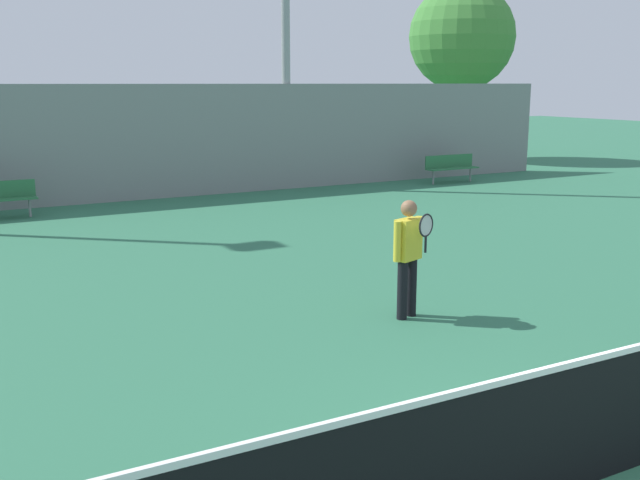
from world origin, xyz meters
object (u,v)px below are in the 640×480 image
(tree_dark_dense, at_px, (462,38))
(tennis_net, at_px, (584,422))
(tennis_player, at_px, (408,251))
(bench_courtside_far, at_px, (451,165))

(tree_dark_dense, bearing_deg, tennis_net, -127.22)
(tennis_player, bearing_deg, bench_courtside_far, 30.00)
(tennis_player, relative_size, tree_dark_dense, 0.23)
(tennis_player, bearing_deg, tree_dark_dense, 30.03)
(bench_courtside_far, bearing_deg, tennis_net, -125.70)
(tennis_net, xyz_separation_m, tree_dark_dense, (15.76, 20.75, 4.38))
(tennis_net, height_order, tennis_player, tennis_player)
(tennis_player, distance_m, tree_dark_dense, 22.26)
(tennis_net, xyz_separation_m, bench_courtside_far, (10.88, 15.13, -0.00))
(tennis_net, distance_m, bench_courtside_far, 18.64)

